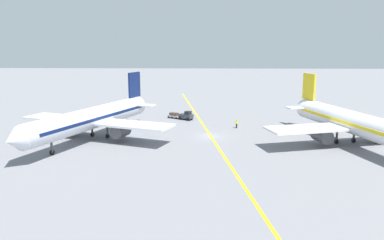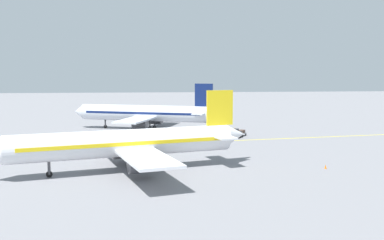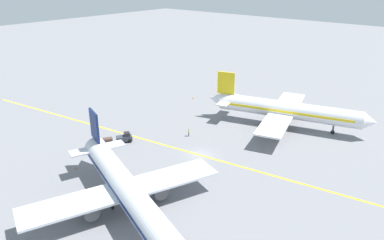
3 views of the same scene
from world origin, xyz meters
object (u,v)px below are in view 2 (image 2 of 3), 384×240
(baggage_cart_trailing, at_px, (241,132))
(ground_crew_worker, at_px, (203,142))
(airplane_at_gate, at_px, (127,144))
(traffic_cone_mid_apron, at_px, (326,167))
(traffic_cone_by_wingtip, at_px, (154,131))
(airplane_adjacent_stand, at_px, (146,114))
(baggage_tug_dark, at_px, (236,134))
(traffic_cone_near_nose, at_px, (217,129))

(baggage_cart_trailing, bearing_deg, ground_crew_worker, 143.54)
(airplane_at_gate, bearing_deg, traffic_cone_mid_apron, -93.06)
(traffic_cone_mid_apron, distance_m, traffic_cone_by_wingtip, 45.08)
(airplane_adjacent_stand, bearing_deg, baggage_tug_dark, -129.93)
(airplane_at_gate, height_order, traffic_cone_mid_apron, airplane_at_gate)
(baggage_tug_dark, xyz_separation_m, traffic_cone_by_wingtip, (9.95, 16.10, -0.63))
(baggage_tug_dark, height_order, traffic_cone_near_nose, baggage_tug_dark)
(baggage_cart_trailing, distance_m, ground_crew_worker, 16.18)
(traffic_cone_near_nose, bearing_deg, airplane_adjacent_stand, 81.69)
(traffic_cone_near_nose, bearing_deg, airplane_at_gate, 155.20)
(airplane_at_gate, relative_size, traffic_cone_near_nose, 63.59)
(airplane_adjacent_stand, distance_m, baggage_cart_trailing, 23.15)
(airplane_at_gate, xyz_separation_m, baggage_tug_dark, (27.54, -20.34, -2.81))
(baggage_tug_dark, bearing_deg, ground_crew_worker, 142.37)
(traffic_cone_by_wingtip, bearing_deg, traffic_cone_mid_apron, -149.74)
(traffic_cone_near_nose, bearing_deg, traffic_cone_by_wingtip, 100.33)
(airplane_at_gate, relative_size, baggage_cart_trailing, 11.87)
(airplane_adjacent_stand, bearing_deg, traffic_cone_by_wingtip, -161.14)
(ground_crew_worker, height_order, traffic_cone_by_wingtip, ground_crew_worker)
(airplane_at_gate, distance_m, airplane_adjacent_stand, 42.50)
(airplane_at_gate, height_order, traffic_cone_near_nose, airplane_at_gate)
(baggage_cart_trailing, distance_m, traffic_cone_by_wingtip, 19.23)
(baggage_cart_trailing, height_order, traffic_cone_by_wingtip, baggage_cart_trailing)
(airplane_adjacent_stand, bearing_deg, traffic_cone_mid_apron, -150.91)
(baggage_cart_trailing, height_order, ground_crew_worker, ground_crew_worker)
(airplane_adjacent_stand, distance_m, baggage_tug_dark, 23.36)
(airplane_at_gate, distance_m, traffic_cone_mid_apron, 27.22)
(airplane_adjacent_stand, bearing_deg, traffic_cone_near_nose, -98.31)
(airplane_at_gate, relative_size, ground_crew_worker, 20.82)
(airplane_adjacent_stand, distance_m, traffic_cone_near_nose, 16.50)
(airplane_adjacent_stand, height_order, baggage_tug_dark, airplane_adjacent_stand)
(airplane_adjacent_stand, relative_size, traffic_cone_near_nose, 62.34)
(traffic_cone_near_nose, relative_size, traffic_cone_mid_apron, 1.00)
(baggage_cart_trailing, bearing_deg, airplane_adjacent_stand, 58.25)
(airplane_adjacent_stand, xyz_separation_m, traffic_cone_near_nose, (-2.33, -15.96, -3.43))
(airplane_adjacent_stand, height_order, ground_crew_worker, airplane_adjacent_stand)
(airplane_adjacent_stand, distance_m, ground_crew_worker, 27.13)
(traffic_cone_near_nose, bearing_deg, traffic_cone_mid_apron, -168.51)
(airplane_at_gate, xyz_separation_m, ground_crew_worker, (17.33, -12.47, -2.80))
(airplane_at_gate, xyz_separation_m, baggage_cart_trailing, (30.34, -22.08, -2.95))
(airplane_adjacent_stand, xyz_separation_m, baggage_tug_dark, (-14.88, -17.78, -2.81))
(traffic_cone_by_wingtip, bearing_deg, baggage_cart_trailing, -111.84)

